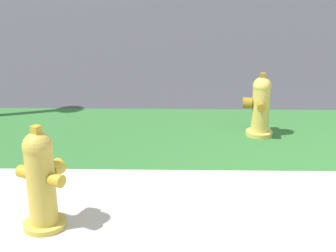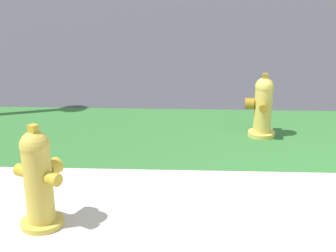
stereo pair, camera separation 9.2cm
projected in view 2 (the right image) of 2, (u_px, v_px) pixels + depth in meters
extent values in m
cylinder|color=gold|center=(261.00, 134.00, 5.11)|extent=(0.29, 0.29, 0.05)
cylinder|color=gold|center=(263.00, 110.00, 5.02)|extent=(0.19, 0.19, 0.50)
sphere|color=gold|center=(264.00, 87.00, 4.94)|extent=(0.20, 0.20, 0.20)
cube|color=olive|center=(265.00, 76.00, 4.90)|extent=(0.06, 0.06, 0.06)
cylinder|color=olive|center=(264.00, 108.00, 4.87)|extent=(0.10, 0.10, 0.09)
cylinder|color=olive|center=(263.00, 101.00, 5.13)|extent=(0.10, 0.10, 0.09)
cylinder|color=olive|center=(250.00, 104.00, 5.02)|extent=(0.11, 0.13, 0.12)
cylinder|color=gold|center=(42.00, 223.00, 3.34)|extent=(0.30, 0.30, 0.05)
cylinder|color=gold|center=(39.00, 184.00, 3.24)|extent=(0.20, 0.20, 0.57)
sphere|color=gold|center=(35.00, 145.00, 3.15)|extent=(0.21, 0.21, 0.21)
cube|color=#B29323|center=(33.00, 129.00, 3.11)|extent=(0.08, 0.08, 0.06)
cylinder|color=#B29323|center=(23.00, 171.00, 3.29)|extent=(0.12, 0.12, 0.09)
cylinder|color=#B29323|center=(53.00, 179.00, 3.16)|extent=(0.12, 0.12, 0.09)
cylinder|color=#B29323|center=(52.00, 167.00, 3.34)|extent=(0.15, 0.14, 0.12)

